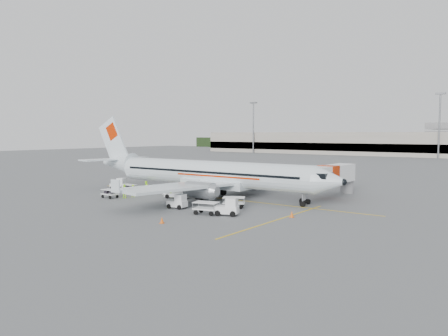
{
  "coord_description": "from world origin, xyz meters",
  "views": [
    {
      "loc": [
        34.94,
        -45.03,
        8.41
      ],
      "look_at": [
        0.0,
        2.0,
        3.8
      ],
      "focal_mm": 35.0,
      "sensor_mm": 36.0,
      "label": 1
    }
  ],
  "objects": [
    {
      "name": "cart_empty_b",
      "position": [
        6.56,
        -9.98,
        0.66
      ],
      "size": [
        2.81,
        2.05,
        1.32
      ],
      "primitive_type": null,
      "rotation": [
        0.0,
        0.0,
        0.24
      ],
      "color": "white",
      "rests_on": "ground"
    },
    {
      "name": "belt_loader",
      "position": [
        -3.76,
        -3.21,
        1.16
      ],
      "size": [
        4.58,
        3.2,
        2.32
      ],
      "primitive_type": null,
      "rotation": [
        0.0,
        0.0,
        0.41
      ],
      "color": "white",
      "rests_on": "ground"
    },
    {
      "name": "mast_center",
      "position": [
        5.0,
        118.0,
        11.0
      ],
      "size": [
        3.2,
        1.2,
        22.0
      ],
      "primitive_type": null,
      "color": "slate",
      "rests_on": "ground"
    },
    {
      "name": "ground",
      "position": [
        0.0,
        0.0,
        0.0
      ],
      "size": [
        360.0,
        360.0,
        0.0
      ],
      "primitive_type": "plane",
      "color": "#56595B"
    },
    {
      "name": "crew_b",
      "position": [
        -11.46,
        -1.5,
        0.79
      ],
      "size": [
        0.93,
        0.97,
        1.58
      ],
      "primitive_type": "imported",
      "rotation": [
        0.0,
        0.0,
        -0.96
      ],
      "color": "#B1F11B",
      "rests_on": "ground"
    },
    {
      "name": "crew_c",
      "position": [
        -4.77,
        -3.27,
        0.94
      ],
      "size": [
        1.24,
        1.4,
        1.88
      ],
      "primitive_type": "imported",
      "rotation": [
        0.0,
        0.0,
        2.14
      ],
      "color": "#B1F11B",
      "rests_on": "ground"
    },
    {
      "name": "stripe_cross",
      "position": [
        14.0,
        -8.0,
        0.01
      ],
      "size": [
        0.2,
        20.0,
        0.01
      ],
      "primitive_type": "cube",
      "color": "yellow",
      "rests_on": "ground"
    },
    {
      "name": "stripe_lead",
      "position": [
        0.0,
        0.0,
        0.01
      ],
      "size": [
        44.0,
        0.2,
        0.01
      ],
      "primitive_type": "cube",
      "color": "yellow",
      "rests_on": "ground"
    },
    {
      "name": "tug_mid",
      "position": [
        1.61,
        -9.04,
        0.81
      ],
      "size": [
        2.24,
        1.45,
        1.63
      ],
      "primitive_type": null,
      "rotation": [
        0.0,
        0.0,
        0.12
      ],
      "color": "white",
      "rests_on": "ground"
    },
    {
      "name": "cone_nose",
      "position": [
        14.54,
        -6.11,
        0.34
      ],
      "size": [
        0.42,
        0.42,
        0.69
      ],
      "primitive_type": "cone",
      "color": "orange",
      "rests_on": "ground"
    },
    {
      "name": "terminal_west",
      "position": [
        -40.0,
        130.0,
        4.5
      ],
      "size": [
        110.0,
        22.0,
        9.0
      ],
      "primitive_type": null,
      "color": "gray",
      "rests_on": "ground"
    },
    {
      "name": "mast_west",
      "position": [
        -70.0,
        118.0,
        11.0
      ],
      "size": [
        3.2,
        1.2,
        22.0
      ],
      "primitive_type": null,
      "color": "slate",
      "rests_on": "ground"
    },
    {
      "name": "cart_empty_a",
      "position": [
        6.6,
        -4.99,
        0.64
      ],
      "size": [
        2.83,
        2.45,
        1.27
      ],
      "primitive_type": null,
      "rotation": [
        0.0,
        0.0,
        0.51
      ],
      "color": "white",
      "rests_on": "ground"
    },
    {
      "name": "aircraft",
      "position": [
        -0.76,
        0.03,
        5.44
      ],
      "size": [
        39.95,
        31.56,
        10.88
      ],
      "primitive_type": null,
      "rotation": [
        0.0,
        0.0,
        0.02
      ],
      "color": "white",
      "rests_on": "ground"
    },
    {
      "name": "crew_d",
      "position": [
        -9.17,
        -7.43,
        0.91
      ],
      "size": [
        1.14,
        0.98,
        1.83
      ],
      "primitive_type": "imported",
      "rotation": [
        0.0,
        0.0,
        3.75
      ],
      "color": "#B1F11B",
      "rests_on": "ground"
    },
    {
      "name": "crew_a",
      "position": [
        -8.99,
        -6.13,
        0.84
      ],
      "size": [
        0.73,
        0.66,
        1.69
      ],
      "primitive_type": "imported",
      "rotation": [
        0.0,
        0.0,
        0.53
      ],
      "color": "#B1F11B",
      "rests_on": "ground"
    },
    {
      "name": "cone_stbd",
      "position": [
        6.11,
        -16.02,
        0.32
      ],
      "size": [
        0.4,
        0.4,
        0.65
      ],
      "primitive_type": "cone",
      "color": "orange",
      "rests_on": "ground"
    },
    {
      "name": "tug_fore",
      "position": [
        8.62,
        -9.13,
        0.91
      ],
      "size": [
        2.68,
        2.12,
        1.82
      ],
      "primitive_type": null,
      "rotation": [
        0.0,
        0.0,
        0.38
      ],
      "color": "white",
      "rests_on": "ground"
    },
    {
      "name": "jet_bridge",
      "position": [
        12.07,
        8.4,
        2.14
      ],
      "size": [
        3.87,
        16.47,
        4.29
      ],
      "primitive_type": null,
      "rotation": [
        0.0,
        0.0,
        -0.05
      ],
      "color": "white",
      "rests_on": "ground"
    },
    {
      "name": "tug_aft",
      "position": [
        -16.62,
        -2.22,
        0.89
      ],
      "size": [
        2.6,
        1.96,
        1.78
      ],
      "primitive_type": null,
      "rotation": [
        0.0,
        0.0,
        0.31
      ],
      "color": "white",
      "rests_on": "ground"
    },
    {
      "name": "cone_port",
      "position": [
        5.68,
        19.47,
        0.31
      ],
      "size": [
        0.38,
        0.38,
        0.62
      ],
      "primitive_type": "cone",
      "color": "orange",
      "rests_on": "ground"
    },
    {
      "name": "cart_loaded_b",
      "position": [
        -13.48,
        -2.86,
        0.55
      ],
      "size": [
        2.16,
        1.34,
        1.1
      ],
      "primitive_type": null,
      "rotation": [
        0.0,
        0.0,
        0.05
      ],
      "color": "white",
      "rests_on": "ground"
    },
    {
      "name": "cart_loaded_a",
      "position": [
        -10.89,
        -8.44,
        0.58
      ],
      "size": [
        2.23,
        1.34,
        1.15
      ],
      "primitive_type": null,
      "rotation": [
        0.0,
        0.0,
        -0.02
      ],
      "color": "white",
      "rests_on": "ground"
    }
  ]
}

